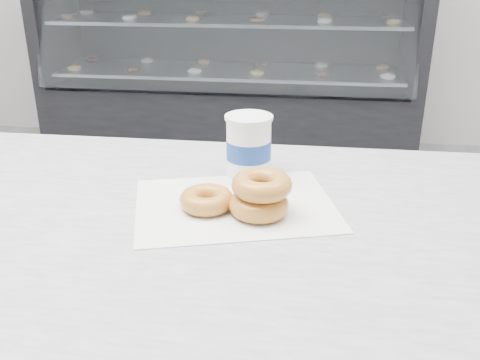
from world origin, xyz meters
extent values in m
cube|color=black|center=(0.00, 2.10, 0.25)|extent=(2.40, 0.70, 0.50)
cube|color=black|center=(0.00, 2.42, 0.88)|extent=(2.40, 0.06, 0.75)
cube|color=black|center=(-1.16, 2.10, 0.88)|extent=(0.08, 0.70, 0.75)
cube|color=black|center=(1.16, 2.10, 0.88)|extent=(0.08, 0.70, 0.75)
cube|color=white|center=(0.00, 1.79, 0.88)|extent=(2.28, 0.16, 0.70)
cube|color=silver|center=(0.00, 2.10, 0.58)|extent=(2.20, 0.55, 0.02)
cube|color=silver|center=(0.00, 2.10, 0.90)|extent=(2.20, 0.55, 0.02)
cube|color=silver|center=(0.41, -0.55, 0.90)|extent=(0.40, 0.34, 0.00)
torus|color=#D08039|center=(0.37, -0.57, 0.92)|extent=(0.11, 0.11, 0.03)
torus|color=#D08039|center=(0.46, -0.58, 0.92)|extent=(0.10, 0.10, 0.04)
torus|color=#D08039|center=(0.46, -0.58, 0.95)|extent=(0.12, 0.12, 0.04)
cylinder|color=white|center=(0.42, -0.41, 0.96)|extent=(0.11, 0.11, 0.12)
cylinder|color=white|center=(0.42, -0.41, 1.02)|extent=(0.09, 0.09, 0.01)
cylinder|color=navy|center=(0.42, -0.41, 0.96)|extent=(0.11, 0.11, 0.04)
camera|label=1|loc=(0.53, -1.38, 1.31)|focal=40.00mm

